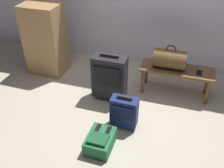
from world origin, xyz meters
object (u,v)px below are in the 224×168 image
bench (177,72)px  side_cabinet (45,39)px  duffel_bag_brown (170,59)px  suitcase_small_navy (124,111)px  suitcase_upright_charcoal (110,77)px  backpack_green (100,141)px  cell_phone (199,73)px

bench → side_cabinet: 2.05m
duffel_bag_brown → suitcase_small_navy: (-0.39, -0.90, -0.30)m
bench → suitcase_small_navy: suitcase_small_navy is taller
suitcase_upright_charcoal → side_cabinet: side_cabinet is taller
bench → side_cabinet: size_ratio=0.91×
bench → backpack_green: bench is taller
bench → suitcase_upright_charcoal: size_ratio=1.45×
bench → suitcase_upright_charcoal: (-0.85, -0.40, 0.01)m
side_cabinet → suitcase_upright_charcoal: bearing=-19.9°
duffel_bag_brown → bench: bearing=0.0°
bench → backpack_green: size_ratio=2.63×
suitcase_upright_charcoal → backpack_green: bearing=-78.5°
duffel_bag_brown → cell_phone: duffel_bag_brown is taller
suitcase_small_navy → backpack_green: suitcase_small_navy is taller
suitcase_upright_charcoal → backpack_green: suitcase_upright_charcoal is taller
bench → suitcase_upright_charcoal: 0.94m
duffel_bag_brown → suitcase_upright_charcoal: size_ratio=0.64×
bench → suitcase_small_navy: 1.04m
suitcase_small_navy → duffel_bag_brown: bearing=66.8°
side_cabinet → suitcase_small_navy: bearing=-31.2°
side_cabinet → cell_phone: bearing=-1.3°
cell_phone → suitcase_small_navy: size_ratio=0.31×
cell_phone → suitcase_upright_charcoal: bearing=-161.7°
cell_phone → suitcase_upright_charcoal: size_ratio=0.21×
backpack_green → side_cabinet: side_cabinet is taller
duffel_bag_brown → side_cabinet: bearing=179.2°
duffel_bag_brown → suitcase_small_navy: bearing=-113.2°
bench → duffel_bag_brown: size_ratio=2.27×
side_cabinet → duffel_bag_brown: bearing=-0.8°
bench → backpack_green: (-0.67, -1.31, -0.25)m
suitcase_small_navy → backpack_green: 0.46m
bench → suitcase_small_navy: bearing=-119.3°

